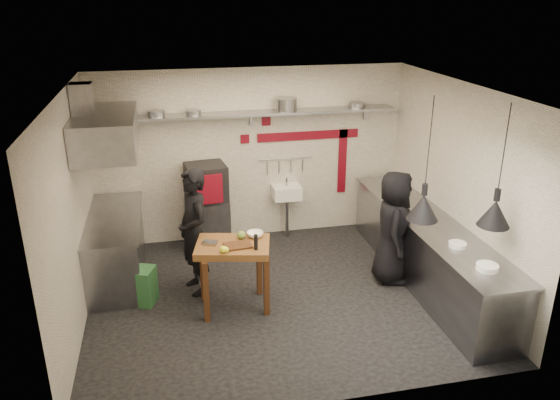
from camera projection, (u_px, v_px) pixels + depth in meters
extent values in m
plane|color=black|center=(278.00, 296.00, 7.43)|extent=(5.00, 5.00, 0.00)
plane|color=beige|center=(278.00, 90.00, 6.42)|extent=(5.00, 5.00, 0.00)
cube|color=white|center=(251.00, 155.00, 8.84)|extent=(5.00, 0.04, 2.80)
cube|color=white|center=(326.00, 282.00, 5.01)|extent=(5.00, 0.04, 2.80)
cube|color=white|center=(71.00, 217.00, 6.43)|extent=(0.04, 4.20, 2.80)
cube|color=white|center=(458.00, 187.00, 7.42)|extent=(0.04, 4.20, 2.80)
cube|color=maroon|center=(308.00, 135.00, 8.91)|extent=(1.70, 0.02, 0.14)
cube|color=maroon|center=(342.00, 161.00, 9.20)|extent=(0.14, 0.02, 1.10)
cube|color=maroon|center=(266.00, 121.00, 8.67)|extent=(0.14, 0.02, 0.14)
cube|color=maroon|center=(245.00, 139.00, 8.70)|extent=(0.14, 0.02, 0.14)
cube|color=gray|center=(252.00, 113.00, 8.42)|extent=(4.60, 0.34, 0.04)
cube|color=gray|center=(126.00, 124.00, 8.21)|extent=(0.04, 0.06, 0.24)
cube|color=gray|center=(251.00, 118.00, 8.59)|extent=(0.04, 0.06, 0.24)
cube|color=gray|center=(365.00, 112.00, 8.96)|extent=(0.04, 0.06, 0.24)
cylinder|color=gray|center=(157.00, 114.00, 8.11)|extent=(0.32, 0.32, 0.09)
cylinder|color=gray|center=(194.00, 113.00, 8.22)|extent=(0.30, 0.30, 0.07)
cylinder|color=gray|center=(286.00, 104.00, 8.48)|extent=(0.40, 0.40, 0.20)
cylinder|color=gray|center=(357.00, 105.00, 8.73)|extent=(0.31, 0.31, 0.08)
cube|color=gray|center=(208.00, 224.00, 8.75)|extent=(0.70, 0.65, 0.80)
cube|color=black|center=(206.00, 183.00, 8.52)|extent=(0.67, 0.63, 0.58)
cube|color=maroon|center=(205.00, 190.00, 8.20)|extent=(0.55, 0.10, 0.46)
cube|color=black|center=(205.00, 189.00, 8.25)|extent=(0.36, 0.06, 0.34)
cube|color=white|center=(287.00, 192.00, 9.01)|extent=(0.46, 0.34, 0.22)
cylinder|color=gray|center=(287.00, 182.00, 8.94)|extent=(0.03, 0.03, 0.14)
cylinder|color=gray|center=(287.00, 218.00, 9.13)|extent=(0.06, 0.06, 0.66)
cylinder|color=gray|center=(285.00, 158.00, 8.94)|extent=(0.90, 0.02, 0.02)
cube|color=gray|center=(427.00, 252.00, 7.69)|extent=(0.70, 3.80, 0.90)
cube|color=gray|center=(430.00, 222.00, 7.53)|extent=(0.76, 3.90, 0.03)
cylinder|color=white|center=(487.00, 267.00, 6.19)|extent=(0.25, 0.25, 0.07)
cylinder|color=white|center=(457.00, 244.00, 6.76)|extent=(0.28, 0.28, 0.05)
cube|color=gray|center=(116.00, 248.00, 7.80)|extent=(0.70, 1.90, 0.90)
cube|color=gray|center=(113.00, 218.00, 7.63)|extent=(0.76, 2.00, 0.03)
cube|color=gray|center=(106.00, 132.00, 7.20)|extent=(0.78, 1.60, 0.50)
cube|color=gray|center=(82.00, 103.00, 7.00)|extent=(0.28, 0.28, 0.50)
cube|color=#296334|center=(142.00, 286.00, 7.21)|extent=(0.41, 0.41, 0.50)
cube|color=#482814|center=(238.00, 245.00, 6.79)|extent=(0.35, 0.26, 0.02)
cylinder|color=black|center=(256.00, 242.00, 6.67)|extent=(0.06, 0.06, 0.20)
sphere|color=yellow|center=(223.00, 249.00, 6.62)|extent=(0.09, 0.09, 0.09)
sphere|color=yellow|center=(226.00, 250.00, 6.62)|extent=(0.08, 0.08, 0.07)
sphere|color=olive|center=(241.00, 235.00, 6.99)|extent=(0.11, 0.11, 0.11)
cube|color=gray|center=(210.00, 243.00, 6.86)|extent=(0.22, 0.19, 0.03)
imported|color=white|center=(255.00, 234.00, 7.04)|extent=(0.22, 0.22, 0.07)
imported|color=black|center=(194.00, 232.00, 7.28)|extent=(0.59, 0.74, 1.76)
imported|color=black|center=(393.00, 227.00, 7.59)|extent=(0.76, 0.93, 1.63)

